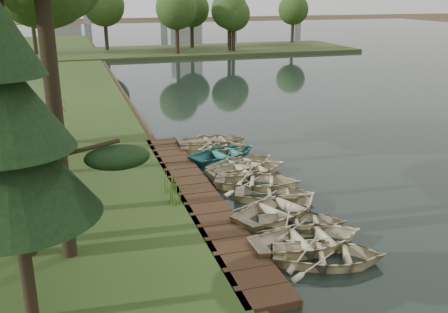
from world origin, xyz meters
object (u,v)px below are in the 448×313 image
object	(u,v)px
boardwalk	(197,196)
rowboat_2	(302,220)
rowboat_0	(329,253)
stored_rowboat	(62,136)
rowboat_1	(308,237)
pine_tree	(7,130)

from	to	relation	value
boardwalk	rowboat_2	xyz separation A→B (m)	(2.82, -3.79, 0.22)
rowboat_0	rowboat_2	xyz separation A→B (m)	(0.27, 2.36, -0.04)
rowboat_0	stored_rowboat	bearing A→B (deg)	47.88
rowboat_2	stored_rowboat	world-z (taller)	stored_rowboat
rowboat_1	rowboat_2	xyz separation A→B (m)	(0.43, 1.32, -0.08)
rowboat_2	stored_rowboat	size ratio (longest dim) A/B	0.84
stored_rowboat	rowboat_1	bearing A→B (deg)	-146.71
rowboat_2	pine_tree	size ratio (longest dim) A/B	0.40
rowboat_1	rowboat_0	bearing A→B (deg)	-171.20
boardwalk	stored_rowboat	world-z (taller)	stored_rowboat
rowboat_0	rowboat_2	distance (m)	2.37
boardwalk	pine_tree	bearing A→B (deg)	-131.14
rowboat_0	rowboat_1	size ratio (longest dim) A/B	0.90
rowboat_0	stored_rowboat	world-z (taller)	stored_rowboat
rowboat_1	pine_tree	size ratio (longest dim) A/B	0.49
boardwalk	pine_tree	world-z (taller)	pine_tree
boardwalk	rowboat_0	size ratio (longest dim) A/B	4.59
rowboat_0	rowboat_2	bearing A→B (deg)	14.33
rowboat_1	stored_rowboat	xyz separation A→B (m)	(-7.52, 13.98, 0.24)
rowboat_1	rowboat_2	size ratio (longest dim) A/B	1.23
rowboat_0	stored_rowboat	xyz separation A→B (m)	(-7.69, 15.02, 0.28)
pine_tree	stored_rowboat	bearing A→B (deg)	87.17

